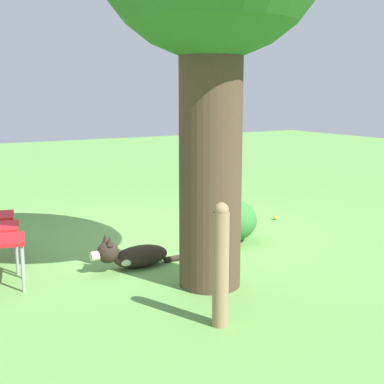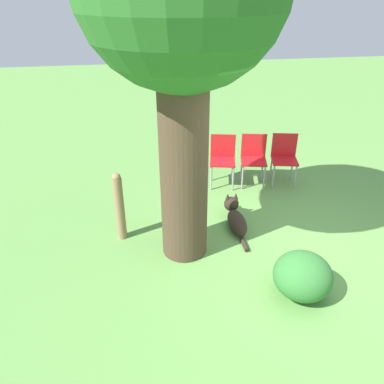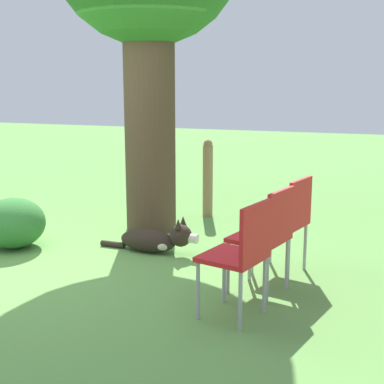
{
  "view_description": "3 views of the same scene",
  "coord_description": "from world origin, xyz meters",
  "views": [
    {
      "loc": [
        3.12,
        5.68,
        1.86
      ],
      "look_at": [
        0.55,
        1.35,
        0.92
      ],
      "focal_mm": 50.0,
      "sensor_mm": 36.0,
      "label": 1
    },
    {
      "loc": [
        -3.68,
        2.08,
        3.17
      ],
      "look_at": [
        0.36,
        1.37,
        0.92
      ],
      "focal_mm": 35.0,
      "sensor_mm": 36.0,
      "label": 2
    },
    {
      "loc": [
        3.09,
        -4.25,
        1.75
      ],
      "look_at": [
        1.25,
        0.64,
        0.68
      ],
      "focal_mm": 50.0,
      "sensor_mm": 36.0,
      "label": 3
    }
  ],
  "objects": [
    {
      "name": "dog",
      "position": [
        0.87,
        0.62,
        0.14
      ],
      "size": [
        1.13,
        0.27,
        0.41
      ],
      "rotation": [
        0.0,
        0.0,
        6.26
      ],
      "color": "#2D231C",
      "rests_on": "ground_plane"
    },
    {
      "name": "fence_post",
      "position": [
        0.85,
        2.3,
        0.52
      ],
      "size": [
        0.13,
        0.13,
        1.02
      ],
      "color": "#937551",
      "rests_on": "ground_plane"
    },
    {
      "name": "red_chair_2",
      "position": [
        2.25,
        0.49,
        0.54
      ],
      "size": [
        0.51,
        0.53,
        0.9
      ],
      "rotation": [
        0.0,
        0.0,
        2.9
      ],
      "color": "red",
      "rests_on": "ground_plane"
    },
    {
      "name": "ground_plane",
      "position": [
        0.0,
        0.0,
        0.0
      ],
      "size": [
        30.0,
        30.0,
        0.0
      ],
      "primitive_type": "plane",
      "color": "#609947"
    },
    {
      "name": "red_chair_0",
      "position": [
        2.11,
        -0.6,
        0.54
      ],
      "size": [
        0.51,
        0.53,
        0.9
      ],
      "rotation": [
        0.0,
        0.0,
        2.9
      ],
      "color": "red",
      "rests_on": "ground_plane"
    },
    {
      "name": "red_chair_1",
      "position": [
        2.18,
        -0.05,
        0.54
      ],
      "size": [
        0.51,
        0.53,
        0.9
      ],
      "rotation": [
        0.0,
        0.0,
        2.9
      ],
      "color": "red",
      "rests_on": "ground_plane"
    },
    {
      "name": "low_shrub",
      "position": [
        -0.65,
        0.26,
        0.27
      ],
      "size": [
        0.68,
        0.68,
        0.54
      ],
      "color": "#337533",
      "rests_on": "ground_plane"
    }
  ]
}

